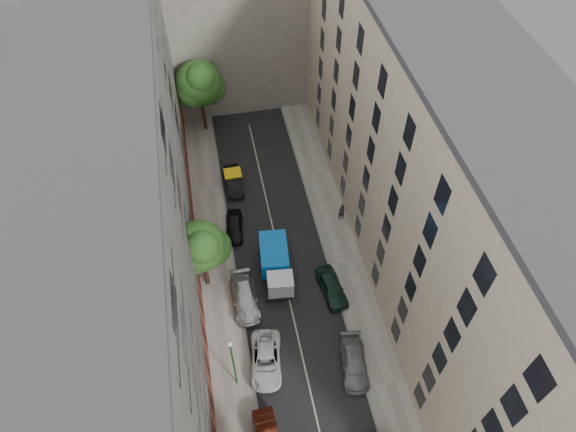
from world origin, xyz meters
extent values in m
plane|color=#4C4C49|center=(0.00, 0.00, 0.00)|extent=(120.00, 120.00, 0.00)
cube|color=black|center=(0.00, 0.00, 0.01)|extent=(8.00, 44.00, 0.02)
cube|color=gray|center=(-5.50, 0.00, 0.07)|extent=(3.00, 44.00, 0.15)
cube|color=gray|center=(5.50, 0.00, 0.07)|extent=(3.00, 44.00, 0.15)
cube|color=#53514D|center=(-11.00, 0.00, 10.00)|extent=(8.00, 44.00, 20.00)
cube|color=beige|center=(11.00, 0.00, 10.00)|extent=(8.00, 44.00, 20.00)
cube|color=gray|center=(0.00, 28.00, 9.00)|extent=(18.00, 12.00, 18.00)
cube|color=black|center=(-0.60, 0.00, 0.57)|extent=(2.72, 5.80, 0.31)
cube|color=silver|center=(-0.60, -1.97, 1.51)|extent=(2.23, 1.86, 1.77)
cube|color=#0C79F0|center=(-0.60, 0.94, 1.66)|extent=(2.64, 3.95, 1.87)
cylinder|color=black|center=(-1.59, -1.97, 0.44)|extent=(0.29, 0.87, 0.87)
cylinder|color=black|center=(0.39, -1.97, 0.44)|extent=(0.29, 0.87, 0.87)
cylinder|color=black|center=(-1.59, 1.67, 0.44)|extent=(0.29, 0.87, 0.87)
cylinder|color=black|center=(0.39, 1.67, 0.44)|extent=(0.29, 0.87, 0.87)
imported|color=silver|center=(-2.80, -7.76, 0.68)|extent=(2.96, 5.16, 1.35)
imported|color=#B6B6BB|center=(-3.60, -2.20, 0.71)|extent=(2.14, 4.96, 1.42)
imported|color=black|center=(-3.48, 5.40, 0.66)|extent=(2.03, 4.02, 1.31)
imported|color=black|center=(-2.80, 11.00, 0.70)|extent=(1.57, 4.28, 1.40)
imported|color=slate|center=(3.60, -9.22, 0.66)|extent=(2.44, 4.77, 1.33)
imported|color=#142D22|center=(3.60, -2.60, 0.72)|extent=(2.19, 4.41, 1.45)
cylinder|color=#382619|center=(-6.40, 0.20, 1.41)|extent=(0.36, 0.36, 2.53)
cylinder|color=#382619|center=(-6.40, 0.20, 3.58)|extent=(0.24, 0.24, 1.81)
sphere|color=#224C19|center=(-6.40, 0.20, 5.35)|extent=(4.05, 4.05, 4.05)
sphere|color=#224C19|center=(-5.50, 0.60, 4.49)|extent=(3.04, 3.04, 3.04)
sphere|color=#224C19|center=(-7.10, -0.30, 4.85)|extent=(2.83, 2.83, 2.83)
sphere|color=#224C19|center=(-6.20, -0.60, 6.29)|extent=(2.63, 2.63, 2.63)
cylinder|color=#382619|center=(-4.70, 20.00, 1.57)|extent=(0.36, 0.36, 2.85)
cylinder|color=#382619|center=(-4.70, 20.00, 4.02)|extent=(0.24, 0.24, 2.04)
sphere|color=#224C19|center=(-4.70, 20.00, 6.01)|extent=(4.67, 4.67, 4.67)
sphere|color=#224C19|center=(-3.80, 20.40, 5.03)|extent=(3.50, 3.50, 3.50)
sphere|color=#224C19|center=(-5.40, 19.50, 5.44)|extent=(3.27, 3.27, 3.27)
sphere|color=#224C19|center=(-4.50, 19.20, 7.07)|extent=(3.03, 3.03, 3.03)
cylinder|color=#1A5B29|center=(-5.15, -8.83, 3.26)|extent=(0.14, 0.14, 6.22)
sphere|color=silver|center=(-5.15, -8.83, 6.47)|extent=(0.36, 0.36, 0.36)
imported|color=black|center=(6.40, 4.89, 1.07)|extent=(0.75, 0.56, 1.85)
camera|label=1|loc=(-4.33, -23.90, 36.98)|focal=32.00mm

